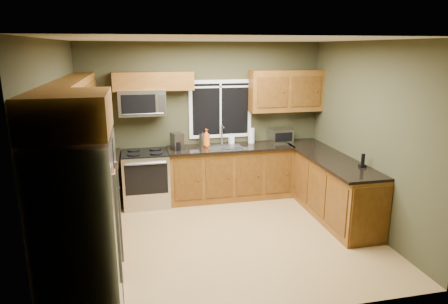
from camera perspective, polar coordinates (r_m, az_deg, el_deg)
name	(u,v)px	position (r m, az deg, el deg)	size (l,w,h in m)	color
floor	(226,236)	(5.79, 0.26, -11.97)	(4.20, 4.20, 0.00)	olive
ceiling	(226,39)	(5.18, 0.30, 15.80)	(4.20, 4.20, 0.00)	white
back_wall	(204,121)	(7.06, -2.92, 4.48)	(4.20, 4.20, 0.00)	#34341F
front_wall	(269,190)	(3.66, 6.45, -5.38)	(4.20, 4.20, 0.00)	#34341F
left_wall	(59,153)	(5.29, -22.50, -0.11)	(3.60, 3.60, 0.00)	#34341F
right_wall	(368,137)	(6.12, 19.84, 2.04)	(3.60, 3.60, 0.00)	#34341F
window	(221,109)	(7.06, -0.50, 6.17)	(1.12, 0.03, 1.02)	white
base_cabinets_left	(94,205)	(5.97, -18.04, -7.18)	(0.60, 2.65, 0.90)	brown
countertop_left	(93,173)	(5.81, -18.16, -2.86)	(0.65, 2.65, 0.04)	black
base_cabinets_back	(230,173)	(7.07, 0.90, -3.01)	(2.17, 0.60, 0.90)	brown
countertop_back	(231,148)	(6.91, 0.97, 0.64)	(2.17, 0.65, 0.04)	black
base_cabinets_peninsula	(327,185)	(6.67, 14.53, -4.59)	(0.60, 2.52, 0.90)	brown
countertop_peninsula	(328,157)	(6.53, 14.57, -0.70)	(0.65, 2.50, 0.04)	black
upper_cabinets_left	(75,106)	(5.63, -20.55, 6.22)	(0.33, 2.65, 0.72)	brown
upper_cabinets_back_left	(153,81)	(6.71, -10.05, 9.95)	(1.30, 0.33, 0.30)	brown
upper_cabinets_back_right	(286,91)	(7.20, 8.83, 8.63)	(1.30, 0.33, 0.72)	brown
upper_cabinet_over_fridge	(68,114)	(3.84, -21.40, 5.14)	(0.72, 0.90, 0.38)	brown
refrigerator	(80,229)	(4.16, -19.92, -10.35)	(0.74, 0.90, 1.80)	#B7B7BC
range	(146,178)	(6.86, -11.06, -3.68)	(0.76, 0.69, 0.94)	#B7B7BC
microwave	(142,102)	(6.71, -11.62, 6.95)	(0.76, 0.41, 0.42)	#B7B7BC
sink	(224,146)	(6.90, 0.00, 0.88)	(0.60, 0.42, 0.36)	slate
toaster_oven	(281,135)	(7.29, 8.13, 2.35)	(0.40, 0.32, 0.24)	#B7B7BC
coffee_maker	(177,142)	(6.71, -6.71, 1.44)	(0.23, 0.27, 0.28)	slate
kettle	(203,139)	(6.96, -3.09, 1.81)	(0.16, 0.16, 0.24)	#B7B7BC
paper_towel_roll	(251,136)	(7.16, 3.92, 2.36)	(0.14, 0.14, 0.29)	white
soap_bottle_a	(206,138)	(6.90, -2.52, 2.05)	(0.12, 0.12, 0.30)	orange
soap_bottle_b	(231,139)	(7.12, 1.06, 1.94)	(0.08, 0.08, 0.18)	white
cordless_phone	(363,163)	(6.04, 19.19, -1.50)	(0.10, 0.10, 0.20)	black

